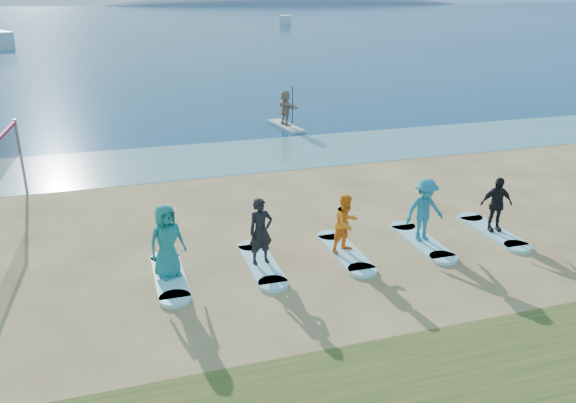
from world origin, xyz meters
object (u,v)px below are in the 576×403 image
object	(u,v)px
student_0	(167,241)
student_1	(261,231)
paddleboarder	(286,108)
surfboard_3	(422,241)
paddleboard	(286,126)
boat_offshore_b	(285,24)
surfboard_2	(345,252)
surfboard_4	(492,231)
student_3	(425,210)
surfboard_1	(261,264)
surfboard_0	(170,277)
student_4	(496,204)
student_2	(346,223)

from	to	relation	value
student_0	student_1	bearing A→B (deg)	-21.66
paddleboarder	surfboard_3	xyz separation A→B (m)	(-0.63, -14.32, -0.93)
paddleboard	boat_offshore_b	bearing A→B (deg)	64.70
paddleboard	surfboard_2	bearing A→B (deg)	-109.36
student_1	surfboard_4	size ratio (longest dim) A/B	0.75
paddleboard	student_3	world-z (taller)	student_3
paddleboarder	surfboard_2	xyz separation A→B (m)	(-2.85, -14.32, -0.93)
paddleboard	boat_offshore_b	distance (m)	97.29
surfboard_1	student_3	bearing A→B (deg)	0.00
paddleboarder	student_1	size ratio (longest dim) A/B	1.03
paddleboard	surfboard_0	bearing A→B (deg)	-125.10
student_3	surfboard_4	world-z (taller)	student_3
surfboard_0	student_4	world-z (taller)	student_4
paddleboard	student_2	world-z (taller)	student_2
boat_offshore_b	student_0	distance (m)	113.16
surfboard_0	surfboard_1	world-z (taller)	same
boat_offshore_b	surfboard_1	bearing A→B (deg)	-88.60
student_1	surfboard_3	distance (m)	4.53
surfboard_3	student_3	xyz separation A→B (m)	(0.00, 0.00, 0.90)
paddleboarder	student_0	distance (m)	16.07
student_0	paddleboard	bearing A→B (deg)	41.34
surfboard_2	student_4	bearing A→B (deg)	0.00
surfboard_0	paddleboard	bearing A→B (deg)	63.00
student_4	student_2	bearing A→B (deg)	-169.49
paddleboard	student_0	xyz separation A→B (m)	(-7.29, -14.32, 0.91)
student_0	student_4	world-z (taller)	student_0
surfboard_1	paddleboarder	bearing A→B (deg)	70.49
student_1	surfboard_0	bearing A→B (deg)	171.40
boat_offshore_b	surfboard_3	xyz separation A→B (m)	(-29.39, -107.26, 0.04)
boat_offshore_b	student_0	xyz separation A→B (m)	(-36.06, -107.26, 0.97)
surfboard_2	student_4	distance (m)	4.52
paddleboard	surfboard_1	size ratio (longest dim) A/B	1.36
surfboard_0	surfboard_3	distance (m)	6.67
surfboard_0	surfboard_4	distance (m)	8.89
student_1	surfboard_3	bearing A→B (deg)	-8.60
student_0	student_2	world-z (taller)	student_0
surfboard_0	surfboard_1	distance (m)	2.22
paddleboarder	student_4	distance (m)	14.41
surfboard_0	surfboard_4	size ratio (longest dim) A/B	1.00
paddleboarder	student_0	xyz separation A→B (m)	(-7.29, -14.32, -0.01)
surfboard_3	paddleboarder	bearing A→B (deg)	87.49
surfboard_3	surfboard_4	distance (m)	2.22
student_0	student_2	size ratio (longest dim) A/B	1.15
paddleboarder	student_4	size ratio (longest dim) A/B	1.11
student_1	paddleboarder	bearing A→B (deg)	61.90
surfboard_0	student_2	world-z (taller)	student_2
student_2	boat_offshore_b	bearing A→B (deg)	52.07
student_1	surfboard_4	xyz separation A→B (m)	(6.67, 0.00, -0.87)
student_4	student_0	bearing A→B (deg)	-169.49
surfboard_0	student_4	xyz separation A→B (m)	(8.89, 0.00, 0.81)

